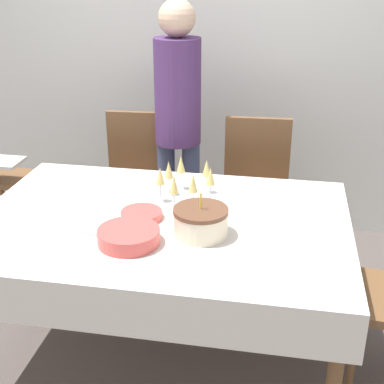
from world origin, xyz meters
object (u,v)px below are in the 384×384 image
at_px(plate_stack_dessert, 141,215).
at_px(person_standing, 178,112).
at_px(champagne_tray, 185,185).
at_px(plate_stack_main, 129,236).
at_px(dining_chair_far_left, 137,183).
at_px(birthday_cake, 201,222).
at_px(high_chair, 6,189).
at_px(dining_chair_far_right, 255,191).

xyz_separation_m(plate_stack_dessert, person_standing, (-0.03, 0.99, 0.21)).
relative_size(champagne_tray, plate_stack_dessert, 1.95).
relative_size(plate_stack_main, person_standing, 0.16).
bearing_deg(dining_chair_far_left, plate_stack_dessert, -72.37).
relative_size(birthday_cake, plate_stack_main, 0.90).
bearing_deg(high_chair, plate_stack_dessert, -34.83).
height_order(dining_chair_far_left, person_standing, person_standing).
distance_m(dining_chair_far_left, champagne_tray, 0.87).
distance_m(dining_chair_far_right, plate_stack_main, 1.25).
relative_size(birthday_cake, person_standing, 0.14).
xyz_separation_m(champagne_tray, plate_stack_main, (-0.15, -0.46, -0.05)).
bearing_deg(dining_chair_far_right, dining_chair_far_left, -179.99).
bearing_deg(dining_chair_far_right, high_chair, -175.36).
bearing_deg(plate_stack_main, dining_chair_far_right, 68.51).
distance_m(champagne_tray, person_standing, 0.80).
height_order(birthday_cake, high_chair, birthday_cake).
bearing_deg(person_standing, champagne_tray, -76.04).
relative_size(dining_chair_far_left, champagne_tray, 2.64).
xyz_separation_m(dining_chair_far_left, dining_chair_far_right, (0.75, 0.00, 0.00)).
height_order(dining_chair_far_right, birthday_cake, dining_chair_far_right).
bearing_deg(champagne_tray, plate_stack_main, -107.49).
relative_size(dining_chair_far_right, person_standing, 0.59).
distance_m(dining_chair_far_right, birthday_cake, 1.07).
relative_size(dining_chair_far_right, champagne_tray, 2.64).
bearing_deg(high_chair, person_standing, 11.08).
height_order(champagne_tray, person_standing, person_standing).
bearing_deg(champagne_tray, person_standing, 103.96).
height_order(dining_chair_far_right, person_standing, person_standing).
relative_size(dining_chair_far_left, dining_chair_far_right, 1.00).
bearing_deg(plate_stack_dessert, dining_chair_far_right, 63.17).
height_order(dining_chair_far_left, dining_chair_far_right, same).
height_order(birthday_cake, plate_stack_main, birthday_cake).
relative_size(champagne_tray, plate_stack_main, 1.41).
height_order(dining_chair_far_left, champagne_tray, dining_chair_far_left).
height_order(dining_chair_far_left, high_chair, dining_chair_far_left).
bearing_deg(plate_stack_dessert, birthday_cake, -20.19).
distance_m(dining_chair_far_left, birthday_cake, 1.20).
bearing_deg(champagne_tray, dining_chair_far_right, 65.90).
xyz_separation_m(dining_chair_far_right, high_chair, (-1.58, -0.13, -0.05)).
distance_m(dining_chair_far_left, person_standing, 0.53).
bearing_deg(dining_chair_far_left, high_chair, -171.25).
bearing_deg(dining_chair_far_left, person_standing, 18.41).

